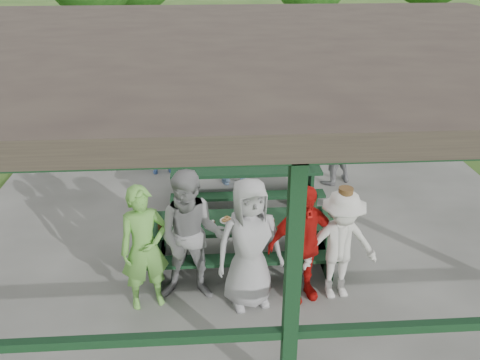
{
  "coord_description": "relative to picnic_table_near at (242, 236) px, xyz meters",
  "views": [
    {
      "loc": [
        -0.78,
        -7.79,
        4.62
      ],
      "look_at": [
        -0.27,
        -0.3,
        1.1
      ],
      "focal_mm": 38.0,
      "sensor_mm": 36.0,
      "label": 1
    }
  ],
  "objects": [
    {
      "name": "contestant_green",
      "position": [
        -1.35,
        -0.89,
        0.4
      ],
      "size": [
        0.74,
        0.59,
        1.77
      ],
      "primitive_type": "imported",
      "rotation": [
        0.0,
        0.0,
        0.29
      ],
      "color": "#63A742",
      "rests_on": "concrete_slab"
    },
    {
      "name": "pickup_truck",
      "position": [
        0.93,
        9.1,
        0.14
      ],
      "size": [
        5.41,
        2.94,
        1.44
      ],
      "primitive_type": "imported",
      "rotation": [
        0.0,
        0.0,
        1.68
      ],
      "color": "silver",
      "rests_on": "ground"
    },
    {
      "name": "picnic_table_far",
      "position": [
        0.21,
        2.0,
        -0.0
      ],
      "size": [
        2.75,
        1.39,
        0.75
      ],
      "color": "black",
      "rests_on": "concrete_slab"
    },
    {
      "name": "table_setting",
      "position": [
        0.07,
        0.04,
        0.3
      ],
      "size": [
        2.39,
        0.45,
        0.1
      ],
      "color": "white",
      "rests_on": "picnic_table_near"
    },
    {
      "name": "spectator_grey",
      "position": [
        2.05,
        2.79,
        0.34
      ],
      "size": [
        0.99,
        0.9,
        1.65
      ],
      "primitive_type": "imported",
      "rotation": [
        0.0,
        0.0,
        3.56
      ],
      "color": "#99999C",
      "rests_on": "concrete_slab"
    },
    {
      "name": "ground",
      "position": [
        0.3,
        1.2,
        -0.58
      ],
      "size": [
        90.0,
        90.0,
        0.0
      ],
      "primitive_type": "plane",
      "color": "#254C17",
      "rests_on": "ground"
    },
    {
      "name": "spectator_lblue",
      "position": [
        0.05,
        2.9,
        0.23
      ],
      "size": [
        1.32,
        0.42,
        1.42
      ],
      "primitive_type": "imported",
      "rotation": [
        0.0,
        0.0,
        3.14
      ],
      "color": "#8DB3DA",
      "rests_on": "concrete_slab"
    },
    {
      "name": "pavilion_structure",
      "position": [
        0.3,
        1.2,
        2.59
      ],
      "size": [
        10.6,
        8.6,
        3.24
      ],
      "color": "black",
      "rests_on": "concrete_slab"
    },
    {
      "name": "spectator_blue",
      "position": [
        -1.48,
        3.51,
        0.41
      ],
      "size": [
        0.72,
        0.55,
        1.77
      ],
      "primitive_type": "imported",
      "rotation": [
        0.0,
        0.0,
        3.35
      ],
      "color": "#3B5A9B",
      "rests_on": "concrete_slab"
    },
    {
      "name": "contestant_red",
      "position": [
        0.75,
        -0.87,
        0.38
      ],
      "size": [
        1.09,
        0.7,
        1.72
      ],
      "primitive_type": "imported",
      "rotation": [
        0.0,
        0.0,
        0.31
      ],
      "color": "#B0120E",
      "rests_on": "concrete_slab"
    },
    {
      "name": "picnic_table_near",
      "position": [
        0.0,
        0.0,
        0.0
      ],
      "size": [
        2.84,
        1.39,
        0.75
      ],
      "color": "black",
      "rests_on": "concrete_slab"
    },
    {
      "name": "contestant_grey_mid",
      "position": [
        0.03,
        -0.93,
        0.44
      ],
      "size": [
        1.01,
        0.77,
        1.85
      ],
      "primitive_type": "imported",
      "rotation": [
        0.0,
        0.0,
        0.22
      ],
      "color": "#9B9A9D",
      "rests_on": "concrete_slab"
    },
    {
      "name": "contestant_white_fedora",
      "position": [
        1.27,
        -0.87,
        0.33
      ],
      "size": [
        1.11,
        0.72,
        1.67
      ],
      "rotation": [
        0.0,
        0.0,
        0.11
      ],
      "color": "beige",
      "rests_on": "concrete_slab"
    },
    {
      "name": "concrete_slab",
      "position": [
        0.3,
        1.2,
        -0.53
      ],
      "size": [
        10.0,
        8.0,
        0.1
      ],
      "primitive_type": "cube",
      "color": "#61615C",
      "rests_on": "ground"
    },
    {
      "name": "contestant_grey_left",
      "position": [
        -0.73,
        -0.77,
        0.47
      ],
      "size": [
        0.99,
        0.81,
        1.91
      ],
      "primitive_type": "imported",
      "rotation": [
        0.0,
        0.0,
        -0.1
      ],
      "color": "gray",
      "rests_on": "concrete_slab"
    },
    {
      "name": "farm_trailer",
      "position": [
        -2.67,
        8.36,
        0.13
      ],
      "size": [
        4.13,
        2.52,
        1.44
      ],
      "rotation": [
        0.0,
        0.0,
        0.3
      ],
      "color": "navy",
      "rests_on": "ground"
    }
  ]
}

